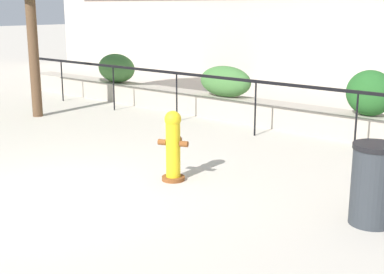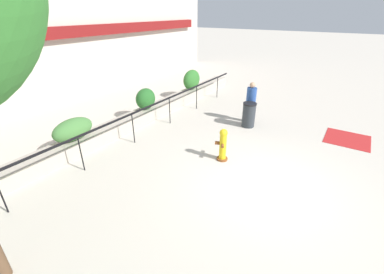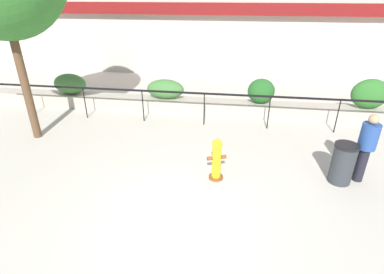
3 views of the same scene
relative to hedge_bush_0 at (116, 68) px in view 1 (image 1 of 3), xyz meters
The scene contains 8 objects.
ground_plane 8.12m from the hedge_bush_0, 48.05° to the right, with size 120.00×120.00×0.00m, color beige.
planter_wall_low 5.43m from the hedge_bush_0, ahead, with size 18.00×0.70×0.50m, color #ADA393.
fence_railing_segment 5.51m from the hedge_bush_0, 11.53° to the right, with size 15.00×0.05×1.15m.
hedge_bush_0 is the anchor object (origin of this frame).
hedge_bush_1 3.81m from the hedge_bush_0, ahead, with size 1.40×0.66×0.73m, color #427538.
hedge_bush_2 7.31m from the hedge_bush_0, ahead, with size 0.95×0.70×0.90m, color #235B23.
fire_hydrant 7.45m from the hedge_bush_0, 35.51° to the right, with size 0.47×0.48×1.08m.
trash_bin 9.89m from the hedge_bush_0, 24.00° to the right, with size 0.55×0.55×1.01m.
Camera 1 is at (5.91, -4.09, 2.59)m, focal length 50.00 mm.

